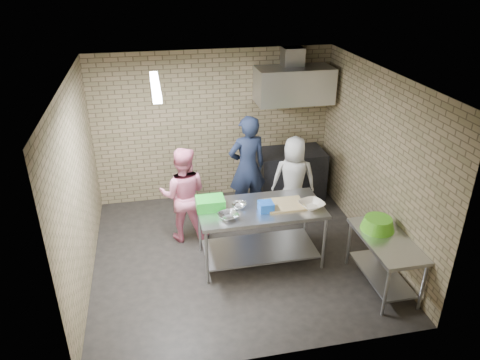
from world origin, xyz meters
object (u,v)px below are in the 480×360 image
man_navy (247,167)px  green_basin (378,224)px  stove (290,174)px  green_crate (210,203)px  bottle_green (315,86)px  woman_white (294,179)px  woman_pink (184,195)px  prep_table (260,234)px  bottle_red (293,86)px  side_counter (383,262)px  blue_tub (266,206)px

man_navy → green_basin: bearing=115.8°
stove → man_navy: (-0.93, -0.51, 0.45)m
green_crate → bottle_green: bottle_green is taller
green_basin → woman_white: 1.83m
bottle_green → woman_pink: bearing=-153.2°
stove → green_basin: size_ratio=2.61×
bottle_green → woman_white: bearing=-122.4°
prep_table → stove: size_ratio=1.48×
bottle_green → woman_white: bottle_green is taller
prep_table → woman_pink: size_ratio=1.15×
green_crate → bottle_red: bottle_red is taller
side_counter → man_navy: (-1.38, 2.24, 0.53)m
green_basin → woman_white: bearing=110.3°
bottle_red → prep_table: bearing=-117.5°
stove → green_crate: size_ratio=3.05×
bottle_green → man_navy: size_ratio=0.08×
woman_pink → woman_white: bearing=-161.6°
green_basin → bottle_red: 3.01m
side_counter → bottle_green: bottle_green is taller
blue_tub → bottle_red: (1.03, 2.18, 1.08)m
green_crate → man_navy: man_navy is taller
prep_table → green_crate: (-0.70, 0.12, 0.52)m
prep_table → man_navy: (0.10, 1.32, 0.46)m
green_crate → blue_tub: bearing=-16.3°
stove → woman_white: size_ratio=0.81×
green_crate → bottle_red: bearing=47.7°
side_counter → bottle_red: size_ratio=6.67×
green_crate → prep_table: bearing=-9.7°
woman_white → bottle_red: bearing=-88.7°
stove → bottle_red: bottle_red is taller
bottle_red → bottle_green: bearing=0.0°
blue_tub → woman_white: 1.40m
blue_tub → green_basin: 1.52m
side_counter → green_basin: green_basin is taller
blue_tub → man_navy: (0.05, 1.42, -0.05)m
side_counter → blue_tub: (-1.43, 0.81, 0.57)m
blue_tub → green_basin: bearing=-21.7°
man_navy → green_crate: bearing=47.7°
green_basin → stove: bearing=99.8°
prep_table → blue_tub: (0.05, -0.10, 0.51)m
green_crate → woman_white: bearing=31.3°
blue_tub → side_counter: bearing=-29.6°
man_navy → stove: bearing=-159.8°
woman_white → prep_table: bearing=66.8°
green_crate → green_basin: size_ratio=0.86×
side_counter → stove: bearing=99.3°
prep_table → woman_white: bearing=51.7°
green_basin → woman_white: size_ratio=0.31×
blue_tub → woman_white: (0.78, 1.15, -0.21)m
woman_white → green_crate: bearing=46.4°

